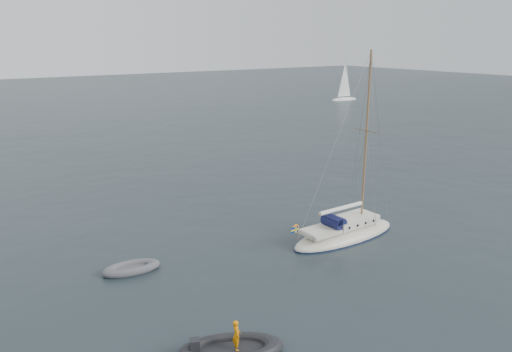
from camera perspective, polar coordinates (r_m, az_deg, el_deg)
ground at (r=32.18m, az=3.60°, el=-6.82°), size 300.00×300.00×0.00m
sailboat at (r=31.97m, az=10.19°, el=-5.44°), size 8.49×2.55×12.09m
dinghy at (r=28.21m, az=-14.06°, el=-10.18°), size 3.14×1.42×0.45m
rib at (r=21.04m, az=-2.91°, el=-19.13°), size 4.25×1.93×1.51m
distant_yacht_b at (r=104.25m, az=10.10°, el=10.53°), size 6.45×3.44×8.55m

